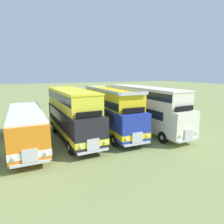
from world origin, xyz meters
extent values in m
plane|color=#8C9956|center=(0.00, 0.00, 0.00)|extent=(200.00, 200.00, 0.00)
cube|color=orange|center=(1.92, -0.32, 1.70)|extent=(2.54, 9.73, 2.30)
cube|color=white|center=(1.92, -0.32, 1.10)|extent=(2.58, 9.77, 0.44)
cube|color=#19232D|center=(1.92, 0.08, 2.30)|extent=(2.56, 7.33, 0.76)
cube|color=#19232D|center=(1.93, -5.12, 2.35)|extent=(2.20, 0.11, 0.90)
cube|color=silver|center=(1.94, -5.23, 1.10)|extent=(0.90, 0.12, 0.80)
cube|color=silver|center=(1.94, -5.26, 0.60)|extent=(2.30, 0.15, 0.16)
sphere|color=#EAEACC|center=(2.84, -5.24, 1.10)|extent=(0.22, 0.22, 0.22)
sphere|color=#EAEACC|center=(1.04, -5.25, 1.10)|extent=(0.22, 0.22, 0.22)
cube|color=white|center=(1.92, -0.32, 2.92)|extent=(2.50, 9.33, 0.14)
cylinder|color=black|center=(3.08, -3.58, 0.52)|extent=(0.28, 1.04, 1.04)
cylinder|color=silver|center=(3.23, -3.58, 0.52)|extent=(0.02, 0.36, 0.36)
cylinder|color=black|center=(0.78, -3.59, 0.52)|extent=(0.28, 1.04, 1.04)
cylinder|color=silver|center=(0.63, -3.59, 0.52)|extent=(0.02, 0.36, 0.36)
cylinder|color=black|center=(3.05, 2.74, 0.52)|extent=(0.28, 1.04, 1.04)
cylinder|color=silver|center=(3.20, 2.74, 0.52)|extent=(0.02, 0.36, 0.36)
cylinder|color=black|center=(0.75, 2.73, 0.52)|extent=(0.28, 1.04, 1.04)
cylinder|color=silver|center=(0.60, 2.73, 0.52)|extent=(0.02, 0.36, 0.36)
cube|color=black|center=(5.75, -0.21, 1.70)|extent=(2.91, 9.65, 2.30)
cube|color=yellow|center=(5.75, -0.21, 1.10)|extent=(2.95, 9.69, 0.44)
cube|color=#19232D|center=(5.73, 0.19, 2.30)|extent=(2.84, 7.25, 0.76)
cube|color=#19232D|center=(5.95, -4.92, 2.35)|extent=(2.20, 0.19, 0.90)
cube|color=silver|center=(5.96, -5.03, 1.10)|extent=(0.90, 0.16, 0.80)
cube|color=silver|center=(5.96, -5.06, 0.60)|extent=(2.30, 0.24, 0.16)
sphere|color=#EAEACC|center=(6.86, -5.00, 1.10)|extent=(0.22, 0.22, 0.22)
sphere|color=#EAEACC|center=(5.06, -5.08, 1.10)|extent=(0.22, 0.22, 0.22)
cube|color=yellow|center=(5.74, 0.04, 3.60)|extent=(2.77, 8.74, 1.50)
cube|color=yellow|center=(5.74, 0.04, 4.42)|extent=(2.84, 8.85, 0.14)
cube|color=#19232D|center=(5.74, 0.04, 3.90)|extent=(2.81, 8.64, 0.68)
cube|color=black|center=(5.93, -4.43, 3.10)|extent=(1.90, 0.20, 0.40)
cylinder|color=black|center=(7.04, -3.33, 0.52)|extent=(0.32, 1.05, 1.04)
cylinder|color=silver|center=(7.19, -3.32, 0.52)|extent=(0.04, 0.36, 0.36)
cylinder|color=black|center=(4.74, -3.43, 0.52)|extent=(0.32, 1.05, 1.04)
cylinder|color=silver|center=(4.59, -3.44, 0.52)|extent=(0.04, 0.36, 0.36)
cylinder|color=black|center=(6.77, 2.81, 0.52)|extent=(0.32, 1.05, 1.04)
cylinder|color=silver|center=(6.92, 2.82, 0.52)|extent=(0.04, 0.36, 0.36)
cylinder|color=black|center=(4.47, 2.71, 0.52)|extent=(0.32, 1.05, 1.04)
cylinder|color=silver|center=(4.32, 2.71, 0.52)|extent=(0.04, 0.36, 0.36)
cube|color=#1E339E|center=(9.58, -0.14, 1.70)|extent=(2.65, 9.69, 2.30)
cube|color=yellow|center=(9.58, -0.14, 1.10)|extent=(2.69, 9.73, 0.44)
cube|color=#19232D|center=(9.59, 0.26, 2.30)|extent=(2.64, 7.29, 0.76)
cube|color=#19232D|center=(9.51, -4.91, 2.35)|extent=(2.20, 0.13, 0.90)
cube|color=silver|center=(9.51, -5.02, 1.10)|extent=(0.90, 0.13, 0.80)
cube|color=silver|center=(9.51, -5.05, 0.60)|extent=(2.30, 0.17, 0.16)
sphere|color=#EAEACC|center=(10.41, -5.04, 1.10)|extent=(0.22, 0.22, 0.22)
sphere|color=#EAEACC|center=(8.61, -5.01, 1.10)|extent=(0.22, 0.22, 0.22)
cube|color=yellow|center=(9.59, 0.11, 3.60)|extent=(2.53, 8.78, 1.50)
cube|color=silver|center=(9.52, -4.47, 4.40)|extent=(2.40, 0.14, 0.24)
cube|color=silver|center=(9.65, 3.98, 4.40)|extent=(2.40, 0.14, 0.24)
cube|color=silver|center=(10.79, 0.09, 4.40)|extent=(0.23, 8.75, 0.24)
cube|color=silver|center=(8.39, 0.13, 4.40)|extent=(0.23, 8.75, 0.24)
cube|color=#19232D|center=(9.59, 0.11, 3.30)|extent=(2.57, 8.68, 0.64)
cube|color=black|center=(9.52, -4.42, 3.10)|extent=(1.90, 0.15, 0.40)
cylinder|color=black|center=(10.68, -3.38, 0.52)|extent=(0.30, 1.04, 1.04)
cylinder|color=silver|center=(10.83, -3.39, 0.52)|extent=(0.03, 0.36, 0.36)
cylinder|color=black|center=(8.38, -3.35, 0.52)|extent=(0.30, 1.04, 1.04)
cylinder|color=silver|center=(8.23, -3.35, 0.52)|extent=(0.03, 0.36, 0.36)
cylinder|color=black|center=(10.78, 2.86, 0.52)|extent=(0.30, 1.04, 1.04)
cylinder|color=silver|center=(10.93, 2.86, 0.52)|extent=(0.03, 0.36, 0.36)
cylinder|color=black|center=(8.48, 2.90, 0.52)|extent=(0.30, 1.04, 1.04)
cylinder|color=silver|center=(8.33, 2.90, 0.52)|extent=(0.03, 0.36, 0.36)
cube|color=silver|center=(13.42, -0.21, 1.70)|extent=(3.08, 11.58, 2.30)
cube|color=silver|center=(13.42, -0.21, 1.10)|extent=(3.12, 11.62, 0.44)
cube|color=#19232D|center=(13.40, 0.19, 2.30)|extent=(2.99, 9.19, 0.76)
cube|color=#19232D|center=(13.70, -5.88, 2.35)|extent=(2.20, 0.21, 0.90)
cube|color=silver|center=(13.71, -5.99, 1.10)|extent=(0.90, 0.17, 0.80)
cube|color=silver|center=(13.71, -6.02, 0.60)|extent=(2.30, 0.26, 0.16)
sphere|color=#EAEACC|center=(14.61, -5.95, 1.10)|extent=(0.22, 0.22, 0.22)
sphere|color=#EAEACC|center=(12.81, -6.04, 1.10)|extent=(0.22, 0.22, 0.22)
cube|color=silver|center=(13.40, 0.04, 3.60)|extent=(2.93, 10.68, 1.50)
cube|color=silver|center=(13.40, 0.04, 4.42)|extent=(3.00, 10.78, 0.14)
cube|color=#19232D|center=(13.40, 0.04, 3.90)|extent=(2.97, 10.58, 0.68)
cube|color=black|center=(13.68, -5.39, 3.10)|extent=(1.90, 0.22, 0.40)
cylinder|color=black|center=(14.77, -4.28, 0.52)|extent=(0.33, 1.05, 1.04)
cylinder|color=silver|center=(14.92, -4.28, 0.52)|extent=(0.04, 0.36, 0.36)
cylinder|color=black|center=(12.48, -4.40, 0.52)|extent=(0.33, 1.05, 1.04)
cylinder|color=silver|center=(12.33, -4.41, 0.52)|extent=(0.04, 0.36, 0.36)
cylinder|color=black|center=(14.36, 3.78, 0.52)|extent=(0.33, 1.05, 1.04)
cylinder|color=silver|center=(14.51, 3.78, 0.52)|extent=(0.04, 0.36, 0.36)
cylinder|color=black|center=(12.07, 3.66, 0.52)|extent=(0.33, 1.05, 1.04)
cylinder|color=silver|center=(11.92, 3.65, 0.52)|extent=(0.04, 0.36, 0.36)
cylinder|color=#8C704C|center=(5.47, 9.32, 0.53)|extent=(0.08, 0.08, 1.05)
cylinder|color=#8C704C|center=(16.42, 9.32, 0.53)|extent=(0.08, 0.08, 1.05)
cylinder|color=beige|center=(0.00, 9.32, 0.93)|extent=(32.83, 0.03, 0.03)
camera|label=1|loc=(1.80, -17.28, 5.95)|focal=31.71mm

